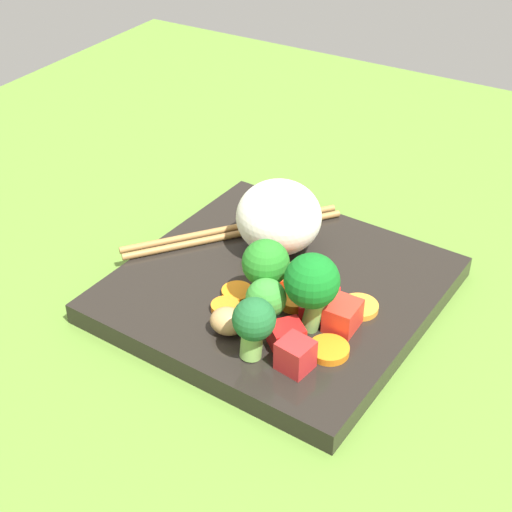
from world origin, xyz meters
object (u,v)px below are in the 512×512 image
object	(u,v)px
rice_mound	(279,217)
broccoli_floret_1	(266,300)
square_plate	(277,289)
chopstick_pair	(233,231)
carrot_slice_2	(357,309)

from	to	relation	value
rice_mound	broccoli_floret_1	bearing A→B (deg)	-155.55
square_plate	broccoli_floret_1	distance (cm)	6.65
broccoli_floret_1	chopstick_pair	size ratio (longest dim) A/B	0.24
carrot_slice_2	chopstick_pair	bearing A→B (deg)	73.03
square_plate	carrot_slice_2	size ratio (longest dim) A/B	8.04
broccoli_floret_1	chopstick_pair	bearing A→B (deg)	43.53
square_plate	carrot_slice_2	distance (cm)	7.53
rice_mound	broccoli_floret_1	distance (cm)	10.68
rice_mound	carrot_slice_2	size ratio (longest dim) A/B	2.43
square_plate	chopstick_pair	xyz separation A→B (cm)	(4.08, 6.95, 1.22)
chopstick_pair	rice_mound	bearing A→B (deg)	131.30
square_plate	chopstick_pair	distance (cm)	8.15
chopstick_pair	broccoli_floret_1	bearing A→B (deg)	82.09
square_plate	carrot_slice_2	xyz separation A→B (cm)	(-0.31, -7.43, 1.16)
broccoli_floret_1	carrot_slice_2	world-z (taller)	broccoli_floret_1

